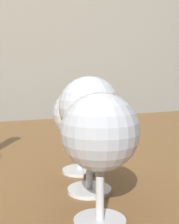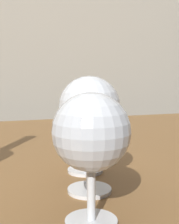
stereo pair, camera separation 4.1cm
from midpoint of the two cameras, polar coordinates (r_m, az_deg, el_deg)
The scene contains 4 objects.
dining_table at distance 0.65m, azimuth -8.43°, elevation -14.65°, with size 1.53×0.87×0.75m.
wine_glass_cabernet at distance 0.32m, azimuth 3.99°, elevation -4.25°, with size 0.08×0.08×0.14m.
wine_glass_port at distance 0.41m, azimuth 2.86°, elevation 0.31°, with size 0.08×0.08×0.16m.
wine_glass_pinot at distance 0.49m, azimuth 1.55°, elevation -0.62°, with size 0.08×0.08×0.14m.
Camera 2 is at (-0.07, -0.61, 0.91)m, focal length 49.96 mm.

